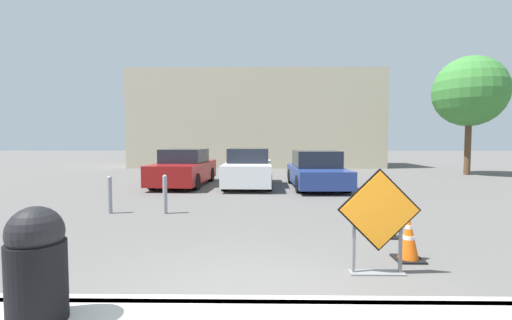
{
  "coord_description": "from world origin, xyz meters",
  "views": [
    {
      "loc": [
        0.12,
        -3.6,
        1.86
      ],
      "look_at": [
        -0.05,
        8.2,
        1.18
      ],
      "focal_mm": 24.0,
      "sensor_mm": 36.0,
      "label": 1
    }
  ],
  "objects": [
    {
      "name": "bollard_nearest",
      "position": [
        -2.32,
        4.96,
        0.52
      ],
      "size": [
        0.12,
        0.12,
        0.99
      ],
      "color": "gray",
      "rests_on": "ground_plane"
    },
    {
      "name": "traffic_cone_second",
      "position": [
        2.52,
        2.93,
        0.3
      ],
      "size": [
        0.42,
        0.42,
        0.63
      ],
      "color": "black",
      "rests_on": "ground_plane"
    },
    {
      "name": "trash_bin",
      "position": [
        -1.99,
        -0.48,
        0.7
      ],
      "size": [
        0.52,
        0.52,
        1.1
      ],
      "color": "black",
      "rests_on": "sidewalk_strip"
    },
    {
      "name": "curb_lip",
      "position": [
        0.0,
        0.0,
        0.07
      ],
      "size": [
        30.78,
        0.2,
        0.14
      ],
      "color": "#ADAAA3",
      "rests_on": "ground_plane"
    },
    {
      "name": "street_tree_behind_lot",
      "position": [
        11.26,
        14.97,
        4.45
      ],
      "size": [
        3.71,
        3.71,
        6.32
      ],
      "color": "#513823",
      "rests_on": "ground_plane"
    },
    {
      "name": "parked_car_second",
      "position": [
        -0.38,
        10.22,
        0.71
      ],
      "size": [
        1.91,
        4.3,
        1.53
      ],
      "rotation": [
        0.0,
        0.0,
        3.12
      ],
      "color": "white",
      "rests_on": "ground_plane"
    },
    {
      "name": "bollard_second",
      "position": [
        -3.73,
        4.96,
        0.51
      ],
      "size": [
        0.12,
        0.12,
        0.96
      ],
      "color": "gray",
      "rests_on": "ground_plane"
    },
    {
      "name": "building_facade_backdrop",
      "position": [
        -0.21,
        21.35,
        3.31
      ],
      "size": [
        17.25,
        5.0,
        6.61
      ],
      "color": "beige",
      "rests_on": "ground_plane"
    },
    {
      "name": "road_closed_sign",
      "position": [
        1.74,
        1.06,
        0.79
      ],
      "size": [
        1.14,
        0.2,
        1.48
      ],
      "color": "black",
      "rests_on": "ground_plane"
    },
    {
      "name": "ground_plane",
      "position": [
        0.0,
        10.0,
        0.0
      ],
      "size": [
        96.0,
        96.0,
        0.0
      ],
      "primitive_type": "plane",
      "color": "#565451"
    },
    {
      "name": "traffic_cone_nearest",
      "position": [
        2.41,
        1.65,
        0.35
      ],
      "size": [
        0.42,
        0.42,
        0.71
      ],
      "color": "black",
      "rests_on": "ground_plane"
    },
    {
      "name": "parked_car_third",
      "position": [
        2.3,
        9.82,
        0.66
      ],
      "size": [
        2.02,
        4.38,
        1.45
      ],
      "rotation": [
        0.0,
        0.0,
        3.16
      ],
      "color": "navy",
      "rests_on": "ground_plane"
    },
    {
      "name": "parked_car_nearest",
      "position": [
        -3.07,
        10.47,
        0.69
      ],
      "size": [
        2.09,
        4.5,
        1.5
      ],
      "rotation": [
        0.0,
        0.0,
        3.08
      ],
      "color": "maroon",
      "rests_on": "ground_plane"
    }
  ]
}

